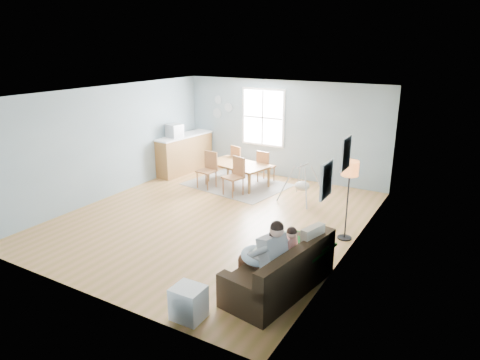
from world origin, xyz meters
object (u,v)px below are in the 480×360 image
Objects in this scene: chair_se at (236,174)px; floor_lamp at (350,175)px; counter at (184,153)px; monitor at (174,131)px; storage_cube at (188,303)px; toddler at (286,245)px; chair_ne at (265,165)px; chair_sw at (209,167)px; chair_nw at (238,159)px; baby_swing at (302,185)px; father at (265,254)px; dining_table at (237,174)px; sofa at (282,274)px.

floor_lamp is at bearing -19.86° from chair_se.
monitor is at bearing -93.41° from counter.
chair_se is at bearing 113.26° from storage_cube.
chair_ne is (-2.63, 4.45, -0.17)m from toddler.
counter reaches higher than chair_sw.
baby_swing reaches higher than chair_nw.
chair_se is 0.48× the size of counter.
baby_swing is at bearing 104.74° from father.
floor_lamp is 4.08m from dining_table.
dining_table is (-3.22, 4.10, 0.02)m from sofa.
floor_lamp is at bearing -32.92° from chair_nw.
dining_table is 0.81m from chair_nw.
dining_table is at bearing -135.23° from chair_ne.
chair_sw is 0.99× the size of chair_se.
floor_lamp reaches higher than baby_swing.
chair_se is at bearing -14.64° from monitor.
counter is (-2.54, -0.23, 0.05)m from chair_ne.
sofa is 4.46m from chair_se.
floor_lamp is 2.35m from baby_swing.
chair_se is 1.24m from chair_ne.
chair_nw is at bearing 12.98° from counter.
father is 1.43× the size of chair_ne.
sofa is at bearing -37.70° from monitor.
monitor is (-5.23, 4.04, 1.01)m from sofa.
sofa is 2.30× the size of chair_nw.
sofa is at bearing -50.16° from chair_se.
chair_sw is at bearing -122.58° from dining_table.
chair_sw reaches higher than chair_nw.
counter is (-5.04, 4.67, -0.12)m from father.
chair_nw is (-3.87, 2.51, -0.79)m from floor_lamp.
baby_swing is at bearing 4.71° from dining_table.
chair_ne is at bearing 120.54° from toddler.
storage_cube is at bearing -58.83° from chair_sw.
toddler reaches higher than baby_swing.
chair_sw is (-3.76, 3.56, 0.26)m from sofa.
chair_ne is 1.65m from baby_swing.
father is 6.09m from chair_nw.
chair_nw is (0.19, 1.23, -0.04)m from chair_sw.
counter is 1.96× the size of baby_swing.
monitor is at bearing 129.54° from storage_cube.
chair_ne is at bearing 119.85° from sofa.
chair_sw is at bearing 121.17° from storage_cube.
father is at bearing -55.94° from chair_nw.
chair_se is 1.67m from baby_swing.
monitor reaches higher than storage_cube.
sofa is 2.15× the size of chair_se.
father is at bearing -123.58° from sofa.
chair_se reaches higher than chair_nw.
monitor is at bearing 176.82° from baby_swing.
chair_sw is at bearing -135.33° from chair_ne.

